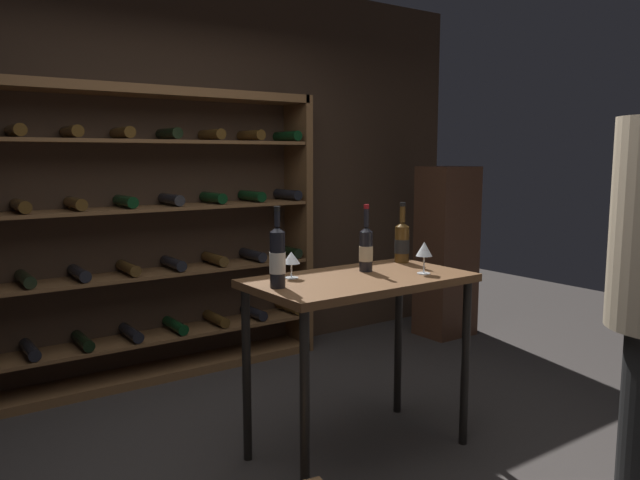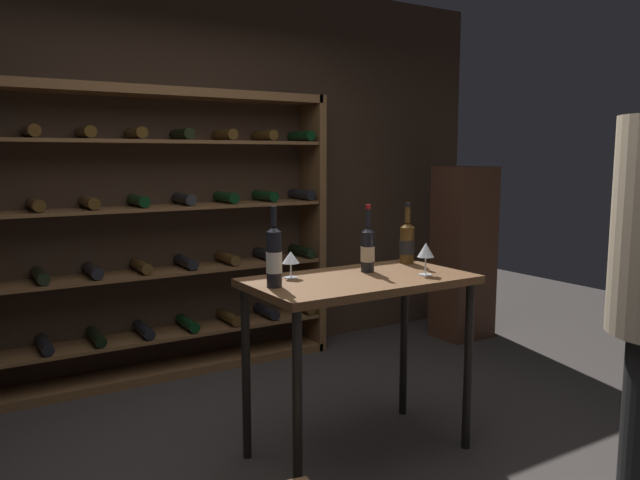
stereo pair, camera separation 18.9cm
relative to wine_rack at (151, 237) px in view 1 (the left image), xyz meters
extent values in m
plane|color=#383330|center=(0.14, -1.79, -0.99)|extent=(10.00, 10.00, 0.00)
cube|color=#3D2B1E|center=(0.14, 0.21, 0.43)|extent=(5.52, 0.10, 2.84)
cube|color=brown|center=(1.20, 0.00, 0.00)|extent=(0.06, 0.32, 1.99)
cube|color=brown|center=(-0.01, 0.00, 0.97)|extent=(2.42, 0.32, 0.06)
cube|color=brown|center=(-0.01, 0.00, -0.96)|extent=(2.42, 0.32, 0.06)
cube|color=brown|center=(-0.01, 0.00, -0.70)|extent=(2.34, 0.32, 0.02)
cylinder|color=black|center=(-0.80, 0.00, -0.65)|extent=(0.08, 0.30, 0.08)
cylinder|color=black|center=(-0.48, 0.00, -0.65)|extent=(0.08, 0.30, 0.08)
cylinder|color=black|center=(-0.17, 0.00, -0.65)|extent=(0.08, 0.30, 0.08)
cylinder|color=black|center=(0.15, 0.00, -0.65)|extent=(0.08, 0.30, 0.08)
cylinder|color=#4C3314|center=(0.47, 0.00, -0.65)|extent=(0.08, 0.30, 0.08)
cylinder|color=black|center=(0.79, 0.00, -0.65)|extent=(0.08, 0.30, 0.08)
cylinder|color=#4C3314|center=(1.10, 0.00, -0.65)|extent=(0.08, 0.30, 0.08)
cube|color=brown|center=(-0.01, 0.00, -0.26)|extent=(2.34, 0.32, 0.02)
cylinder|color=black|center=(-0.80, 0.00, -0.20)|extent=(0.08, 0.30, 0.08)
cylinder|color=black|center=(-0.48, 0.00, -0.20)|extent=(0.08, 0.30, 0.08)
cylinder|color=#4C3314|center=(-0.17, 0.00, -0.20)|extent=(0.08, 0.30, 0.08)
cylinder|color=black|center=(0.15, 0.00, -0.20)|extent=(0.08, 0.30, 0.08)
cylinder|color=#4C3314|center=(0.47, 0.00, -0.20)|extent=(0.08, 0.30, 0.08)
cylinder|color=black|center=(0.79, 0.00, -0.20)|extent=(0.08, 0.30, 0.08)
cylinder|color=black|center=(1.10, 0.00, -0.20)|extent=(0.08, 0.30, 0.08)
cube|color=brown|center=(-0.01, 0.00, 0.19)|extent=(2.34, 0.32, 0.02)
cylinder|color=#4C3314|center=(-0.80, 0.00, 0.25)|extent=(0.08, 0.30, 0.08)
cylinder|color=#4C3314|center=(-0.48, 0.00, 0.25)|extent=(0.08, 0.30, 0.08)
cylinder|color=black|center=(-0.17, 0.00, 0.25)|extent=(0.08, 0.30, 0.08)
cylinder|color=black|center=(0.15, 0.00, 0.25)|extent=(0.08, 0.30, 0.08)
cylinder|color=black|center=(0.47, 0.00, 0.25)|extent=(0.08, 0.30, 0.08)
cylinder|color=black|center=(0.79, 0.00, 0.25)|extent=(0.08, 0.30, 0.08)
cylinder|color=black|center=(1.10, 0.00, 0.25)|extent=(0.08, 0.30, 0.08)
cube|color=brown|center=(-0.01, 0.00, 0.64)|extent=(2.34, 0.32, 0.02)
cylinder|color=#4C3314|center=(-0.80, 0.00, 0.69)|extent=(0.08, 0.30, 0.08)
cylinder|color=#4C3314|center=(-0.48, 0.00, 0.69)|extent=(0.08, 0.30, 0.08)
cylinder|color=#4C3314|center=(-0.17, 0.00, 0.69)|extent=(0.08, 0.30, 0.08)
cylinder|color=black|center=(0.15, 0.00, 0.69)|extent=(0.08, 0.30, 0.08)
cylinder|color=#4C3314|center=(0.47, 0.00, 0.69)|extent=(0.08, 0.30, 0.08)
cylinder|color=#4C3314|center=(0.79, 0.00, 0.69)|extent=(0.08, 0.30, 0.08)
cylinder|color=black|center=(1.10, 0.00, 0.69)|extent=(0.08, 0.30, 0.08)
cube|color=brown|center=(0.46, -1.68, -0.08)|extent=(1.13, 0.62, 0.04)
cylinder|color=black|center=(-0.06, -1.94, -0.54)|extent=(0.04, 0.04, 0.89)
cylinder|color=black|center=(0.97, -1.94, -0.54)|extent=(0.04, 0.04, 0.89)
cylinder|color=black|center=(-0.06, -1.42, -0.54)|extent=(0.04, 0.04, 0.89)
cylinder|color=black|center=(0.97, -1.42, -0.54)|extent=(0.04, 0.04, 0.89)
cube|color=#4C2D1E|center=(2.43, -0.44, -0.27)|extent=(0.44, 0.36, 1.45)
cylinder|color=black|center=(-0.02, -1.67, 0.07)|extent=(0.07, 0.07, 0.26)
cone|color=black|center=(-0.02, -1.67, 0.21)|extent=(0.07, 0.07, 0.03)
cylinder|color=black|center=(-0.02, -1.67, 0.26)|extent=(0.03, 0.03, 0.07)
cylinder|color=black|center=(-0.02, -1.67, 0.31)|extent=(0.03, 0.03, 0.02)
cylinder|color=silver|center=(-0.02, -1.67, 0.06)|extent=(0.07, 0.07, 0.10)
cylinder|color=black|center=(0.58, -1.59, 0.05)|extent=(0.07, 0.07, 0.21)
cone|color=black|center=(0.58, -1.59, 0.16)|extent=(0.07, 0.07, 0.03)
cylinder|color=black|center=(0.58, -1.59, 0.22)|extent=(0.03, 0.03, 0.10)
cylinder|color=maroon|center=(0.58, -1.59, 0.28)|extent=(0.03, 0.03, 0.02)
cylinder|color=#C6B28C|center=(0.58, -1.59, 0.04)|extent=(0.07, 0.07, 0.08)
cylinder|color=#4C3314|center=(0.92, -1.49, 0.04)|extent=(0.08, 0.08, 0.21)
cone|color=#4C3314|center=(0.92, -1.49, 0.16)|extent=(0.08, 0.08, 0.03)
cylinder|color=#4C3314|center=(0.92, -1.49, 0.22)|extent=(0.03, 0.03, 0.09)
cylinder|color=black|center=(0.92, -1.49, 0.27)|extent=(0.03, 0.03, 0.02)
cylinder|color=black|center=(0.92, -1.49, 0.03)|extent=(0.08, 0.08, 0.08)
cylinder|color=silver|center=(0.77, -1.82, -0.06)|extent=(0.07, 0.07, 0.00)
cylinder|color=silver|center=(0.77, -1.82, -0.01)|extent=(0.01, 0.01, 0.09)
cone|color=silver|center=(0.77, -1.82, 0.07)|extent=(0.08, 0.08, 0.07)
cylinder|color=#590A14|center=(0.77, -1.82, 0.06)|extent=(0.05, 0.05, 0.03)
cylinder|color=silver|center=(0.15, -1.52, -0.06)|extent=(0.07, 0.07, 0.00)
cylinder|color=silver|center=(0.15, -1.52, -0.02)|extent=(0.01, 0.01, 0.07)
cone|color=silver|center=(0.15, -1.52, 0.05)|extent=(0.09, 0.09, 0.06)
cylinder|color=#590A14|center=(0.15, -1.52, 0.03)|extent=(0.05, 0.05, 0.02)
camera|label=1|loc=(-1.49, -4.07, 0.55)|focal=34.83mm
camera|label=2|loc=(-1.33, -4.17, 0.55)|focal=34.83mm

